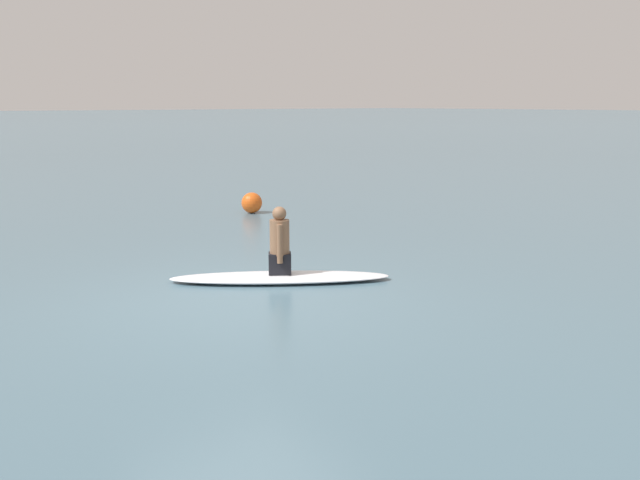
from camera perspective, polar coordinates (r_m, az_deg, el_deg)
ground_plane at (r=8.74m, az=-6.25°, el=-4.79°), size 400.00×400.00×0.00m
surfboard at (r=9.63m, az=-3.17°, el=-2.95°), size 2.21×2.73×0.11m
person_paddler at (r=9.53m, az=-3.19°, el=-0.27°), size 0.37×0.38×0.89m
buoy_marker at (r=15.57m, az=-5.39°, el=2.93°), size 0.44×0.44×0.44m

